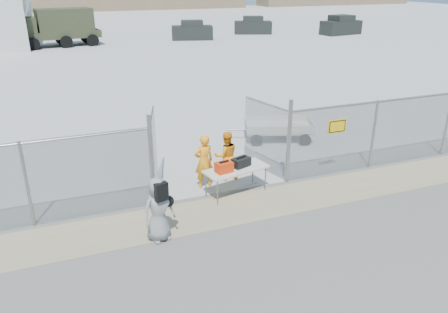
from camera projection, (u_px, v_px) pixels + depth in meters
name	position (u px, v px, depth m)	size (l,w,h in m)	color
ground	(253.00, 227.00, 10.67)	(160.00, 160.00, 0.00)	#565656
tarmac_inside	(92.00, 34.00, 46.94)	(160.00, 80.00, 0.01)	#AAAAAA
dirt_strip	(237.00, 208.00, 11.53)	(44.00, 1.60, 0.01)	gray
chain_link_fence	(224.00, 156.00, 11.98)	(40.00, 0.20, 2.20)	gray
folding_table	(236.00, 181.00, 12.20)	(1.81, 0.76, 0.77)	beige
orange_bag	(224.00, 167.00, 11.77)	(0.45, 0.30, 0.28)	red
black_duffel	(241.00, 162.00, 12.13)	(0.52, 0.30, 0.25)	black
security_worker_left	(204.00, 161.00, 12.44)	(0.58, 0.38, 1.59)	orange
security_worker_right	(226.00, 156.00, 12.95)	(0.73, 0.57, 1.50)	orange
visitor	(158.00, 209.00, 9.90)	(0.77, 0.50, 1.56)	gray
utility_trailer	(278.00, 129.00, 16.31)	(3.21, 1.65, 0.78)	beige
military_truck	(59.00, 28.00, 37.87)	(6.62, 2.44, 3.16)	#313722
parked_vehicle_near	(192.00, 30.00, 42.16)	(3.89, 1.76, 1.76)	black
parked_vehicle_mid	(253.00, 25.00, 46.53)	(3.90, 1.76, 1.76)	black
parked_vehicle_far	(341.00, 25.00, 45.89)	(4.26, 1.93, 1.93)	black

